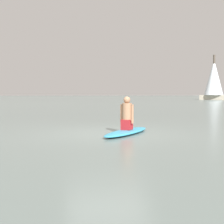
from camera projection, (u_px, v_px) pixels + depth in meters
name	position (u px, v px, depth m)	size (l,w,h in m)	color
ground_plane	(108.00, 134.00, 9.77)	(400.00, 400.00, 0.00)	slate
surfboard	(127.00, 132.00, 9.68)	(2.76, 0.65, 0.13)	#339EC6
person_paddler	(127.00, 115.00, 9.65)	(0.43, 0.41, 1.01)	#A51E23
sailboat_distant	(214.00, 79.00, 62.98)	(5.13, 5.18, 8.86)	#B2A893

